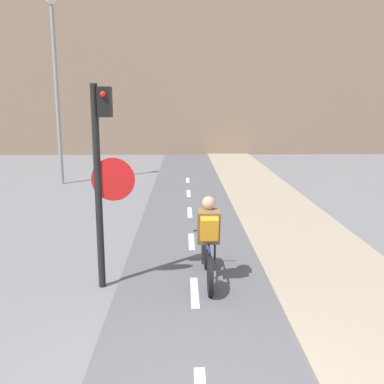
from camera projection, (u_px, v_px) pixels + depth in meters
building_row_background at (186, 49)px, 26.19m from camera, size 60.00×5.20×12.41m
traffic_light_pole at (103, 165)px, 6.50m from camera, size 0.67×0.25×3.18m
street_lamp_far at (55, 71)px, 15.03m from camera, size 0.36×0.36×6.57m
cyclist_near at (208, 242)px, 6.92m from camera, size 0.46×1.74×1.45m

